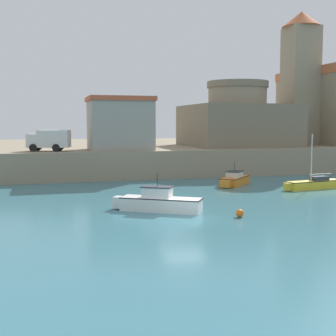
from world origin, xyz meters
The scene contains 10 objects.
ground_plane centered at (0.00, 0.00, 0.00)m, with size 200.00×200.00×0.00m, color teal.
quay_seawall centered at (0.00, 39.81, 1.51)m, with size 120.00×40.00×3.01m, color gray.
sailboat_yellow_1 centered at (15.26, 9.39, 0.47)m, with size 6.20×2.07×4.96m.
motorboat_white_2 centered at (-0.97, 2.83, 0.63)m, with size 5.85×4.25×2.60m.
motorboat_orange_3 centered at (9.46, 13.94, 0.51)m, with size 4.47×4.74×2.25m.
mooring_buoy centered at (3.46, -0.58, 0.26)m, with size 0.52×0.52×0.52m, color orange.
church centered at (30.94, 30.69, 8.92)m, with size 14.17×16.03×17.62m.
fortress centered at (16.00, 28.24, 6.16)m, with size 12.65×12.65×8.21m.
harbor_shed_mid_row centered at (0.00, 23.70, 5.93)m, with size 7.03×5.99×5.79m.
truck_on_quay centered at (-7.62, 23.08, 4.23)m, with size 4.67×3.04×2.20m.
Camera 1 is at (-8.77, -27.52, 5.98)m, focal length 50.00 mm.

